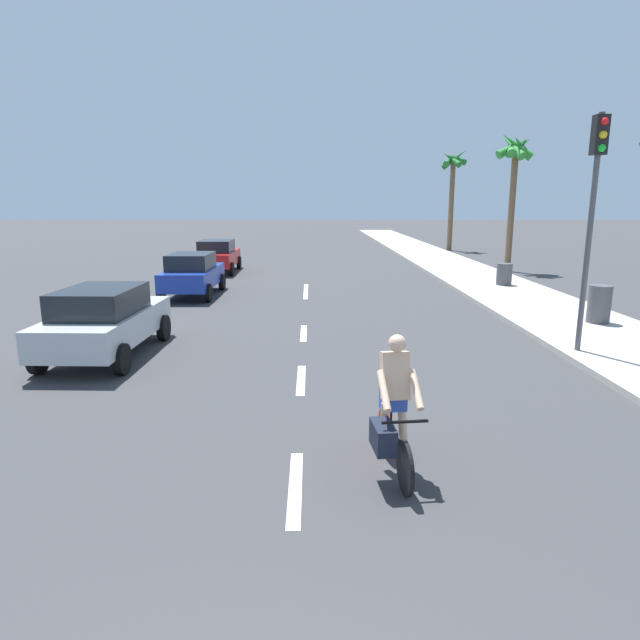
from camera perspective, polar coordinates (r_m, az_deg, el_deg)
The scene contains 16 objects.
ground_plane at distance 21.43m, azimuth -1.48°, elevation 3.21°, with size 160.00×160.00×0.00m, color #38383A.
sidewalk_strip at distance 24.53m, azimuth 16.62°, elevation 4.03°, with size 3.60×80.00×0.14m, color #B2ADA3.
lane_stripe_1 at distance 6.94m, azimuth -2.61°, elevation -17.09°, with size 0.16×1.80×0.01m, color white.
lane_stripe_2 at distance 10.68m, azimuth -2.00°, elevation -6.26°, with size 0.16×1.80×0.01m, color white.
lane_stripe_3 at distance 14.35m, azimuth -1.73°, elevation -1.38°, with size 0.16×1.80×0.01m, color white.
lane_stripe_4 at distance 20.19m, azimuth -1.51°, elevation 2.65°, with size 0.16×1.80×0.01m, color white.
lane_stripe_5 at distance 21.89m, azimuth -1.47°, elevation 3.41°, with size 0.16×1.80×0.01m, color white.
cyclist at distance 6.94m, azimuth 7.59°, elevation -9.61°, with size 0.66×1.71×1.82m.
parked_car_silver at distance 12.99m, azimuth -21.65°, elevation 0.04°, with size 2.02×4.12×1.57m.
parked_car_blue at distance 20.43m, azimuth -13.23°, elevation 4.80°, with size 1.88×3.91×1.57m.
parked_car_red at distance 27.08m, azimuth -10.72°, elevation 6.71°, with size 1.90×4.08×1.57m.
palm_tree_far at distance 28.52m, azimuth 19.78°, elevation 15.54°, with size 1.82×1.79×6.71m.
palm_tree_distant at distance 39.57m, azimuth 13.76°, elevation 14.72°, with size 1.84×1.85×6.98m.
traffic_signal at distance 13.12m, azimuth 26.81°, elevation 11.92°, with size 0.28×0.33×5.20m.
trash_bin_near at distance 16.73m, azimuth 27.24°, elevation 1.50°, with size 0.60×0.60×1.03m, color #47474C.
trash_bin_far at distance 22.89m, azimuth 18.75°, elevation 4.57°, with size 0.60×0.60×0.85m, color #47474C.
Camera 1 is at (0.20, -1.16, 3.42)m, focal length 30.51 mm.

